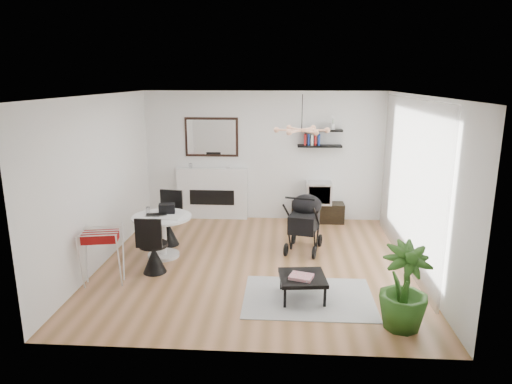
# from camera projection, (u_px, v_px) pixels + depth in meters

# --- Properties ---
(floor) EXTENTS (5.00, 5.00, 0.00)m
(floor) POSITION_uv_depth(u_px,v_px,m) (256.00, 263.00, 7.48)
(floor) COLOR olive
(floor) RESTS_ON ground
(ceiling) EXTENTS (5.00, 5.00, 0.00)m
(ceiling) POSITION_uv_depth(u_px,v_px,m) (256.00, 95.00, 6.82)
(ceiling) COLOR white
(ceiling) RESTS_ON wall_back
(wall_back) EXTENTS (5.00, 0.00, 5.00)m
(wall_back) POSITION_uv_depth(u_px,v_px,m) (264.00, 156.00, 9.57)
(wall_back) COLOR white
(wall_back) RESTS_ON floor
(wall_left) EXTENTS (0.00, 5.00, 5.00)m
(wall_left) POSITION_uv_depth(u_px,v_px,m) (101.00, 181.00, 7.31)
(wall_left) COLOR white
(wall_left) RESTS_ON floor
(wall_right) EXTENTS (0.00, 5.00, 5.00)m
(wall_right) POSITION_uv_depth(u_px,v_px,m) (419.00, 185.00, 6.99)
(wall_right) COLOR white
(wall_right) RESTS_ON floor
(sheer_curtain) EXTENTS (0.04, 3.60, 2.60)m
(sheer_curtain) POSITION_uv_depth(u_px,v_px,m) (409.00, 182.00, 7.19)
(sheer_curtain) COLOR white
(sheer_curtain) RESTS_ON wall_right
(fireplace) EXTENTS (1.50, 0.17, 2.16)m
(fireplace) POSITION_uv_depth(u_px,v_px,m) (212.00, 187.00, 9.73)
(fireplace) COLOR white
(fireplace) RESTS_ON floor
(shelf_lower) EXTENTS (0.90, 0.25, 0.04)m
(shelf_lower) POSITION_uv_depth(u_px,v_px,m) (320.00, 146.00, 9.31)
(shelf_lower) COLOR black
(shelf_lower) RESTS_ON wall_back
(shelf_upper) EXTENTS (0.90, 0.25, 0.04)m
(shelf_upper) POSITION_uv_depth(u_px,v_px,m) (320.00, 130.00, 9.23)
(shelf_upper) COLOR black
(shelf_upper) RESTS_ON wall_back
(pendant_lamp) EXTENTS (0.90, 0.90, 0.10)m
(pendant_lamp) POSITION_uv_depth(u_px,v_px,m) (302.00, 130.00, 7.20)
(pendant_lamp) COLOR tan
(pendant_lamp) RESTS_ON ceiling
(tv_console) EXTENTS (1.09, 0.38, 0.41)m
(tv_console) POSITION_uv_depth(u_px,v_px,m) (318.00, 212.00, 9.58)
(tv_console) COLOR black
(tv_console) RESTS_ON floor
(crt_tv) EXTENTS (0.51, 0.45, 0.45)m
(crt_tv) POSITION_uv_depth(u_px,v_px,m) (319.00, 193.00, 9.47)
(crt_tv) COLOR silver
(crt_tv) RESTS_ON tv_console
(dining_table) EXTENTS (0.99, 0.99, 0.72)m
(dining_table) POSITION_uv_depth(u_px,v_px,m) (162.00, 230.00, 7.64)
(dining_table) COLOR white
(dining_table) RESTS_ON floor
(laptop) EXTENTS (0.38, 0.28, 0.03)m
(laptop) POSITION_uv_depth(u_px,v_px,m) (156.00, 216.00, 7.56)
(laptop) COLOR black
(laptop) RESTS_ON dining_table
(black_bag) EXTENTS (0.29, 0.21, 0.16)m
(black_bag) POSITION_uv_depth(u_px,v_px,m) (167.00, 208.00, 7.73)
(black_bag) COLOR black
(black_bag) RESTS_ON dining_table
(newspaper) EXTENTS (0.36, 0.31, 0.01)m
(newspaper) POSITION_uv_depth(u_px,v_px,m) (171.00, 217.00, 7.49)
(newspaper) COLOR white
(newspaper) RESTS_ON dining_table
(drinking_glass) EXTENTS (0.06, 0.06, 0.11)m
(drinking_glass) POSITION_uv_depth(u_px,v_px,m) (148.00, 210.00, 7.73)
(drinking_glass) COLOR white
(drinking_glass) RESTS_ON dining_table
(chair_far) EXTENTS (0.48, 0.49, 0.98)m
(chair_far) POSITION_uv_depth(u_px,v_px,m) (168.00, 228.00, 8.25)
(chair_far) COLOR black
(chair_far) RESTS_ON floor
(chair_near) EXTENTS (0.44, 0.45, 0.93)m
(chair_near) POSITION_uv_depth(u_px,v_px,m) (154.00, 255.00, 7.04)
(chair_near) COLOR black
(chair_near) RESTS_ON floor
(drying_rack) EXTENTS (0.66, 0.63, 0.84)m
(drying_rack) POSITION_uv_depth(u_px,v_px,m) (103.00, 256.00, 6.61)
(drying_rack) COLOR white
(drying_rack) RESTS_ON floor
(stroller) EXTENTS (0.72, 0.96, 1.08)m
(stroller) POSITION_uv_depth(u_px,v_px,m) (305.00, 224.00, 7.97)
(stroller) COLOR black
(stroller) RESTS_ON floor
(rug) EXTENTS (1.78, 1.28, 0.01)m
(rug) POSITION_uv_depth(u_px,v_px,m) (308.00, 298.00, 6.29)
(rug) COLOR #9D9D9D
(rug) RESTS_ON floor
(coffee_table) EXTENTS (0.68, 0.68, 0.32)m
(coffee_table) POSITION_uv_depth(u_px,v_px,m) (302.00, 278.00, 6.22)
(coffee_table) COLOR black
(coffee_table) RESTS_ON rug
(magazines) EXTENTS (0.36, 0.31, 0.04)m
(magazines) POSITION_uv_depth(u_px,v_px,m) (301.00, 277.00, 6.14)
(magazines) COLOR #C53149
(magazines) RESTS_ON coffee_table
(potted_plant) EXTENTS (0.72, 0.72, 1.06)m
(potted_plant) POSITION_uv_depth(u_px,v_px,m) (404.00, 287.00, 5.42)
(potted_plant) COLOR #265317
(potted_plant) RESTS_ON floor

